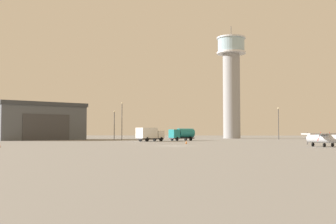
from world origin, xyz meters
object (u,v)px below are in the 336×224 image
light_post_north (122,118)px  truck_fuel_tanker_teal (182,134)px  traffic_cone_near_right (186,142)px  light_post_west (279,121)px  control_tower (231,79)px  truck_box_white (149,134)px  airplane_silver (328,138)px  light_post_east (114,122)px

light_post_north → truck_fuel_tanker_teal: bearing=-28.2°
light_post_north → traffic_cone_near_right: (19.12, -36.00, -5.71)m
light_post_west → traffic_cone_near_right: bearing=-119.4°
control_tower → truck_box_white: size_ratio=5.72×
airplane_silver → truck_box_white: size_ratio=1.20×
light_post_east → light_post_west: bearing=14.5°
airplane_silver → light_post_north: size_ratio=0.78×
light_post_west → light_post_north: size_ratio=0.88×
light_post_north → light_post_east: bearing=-106.2°
light_post_north → traffic_cone_near_right: size_ratio=15.99×
light_post_east → control_tower: bearing=45.3°
truck_fuel_tanker_teal → traffic_cone_near_right: (2.11, -26.87, -1.39)m
airplane_silver → light_post_east: (-41.10, 45.90, 3.37)m
truck_box_white → light_post_west: (33.63, 24.91, 3.69)m
truck_fuel_tanker_teal → light_post_north: 19.79m
control_tower → traffic_cone_near_right: size_ratio=59.83×
truck_box_white → light_post_east: size_ratio=0.87×
traffic_cone_near_right → control_tower: bearing=78.9°
control_tower → light_post_north: size_ratio=3.74×
truck_box_white → light_post_west: 42.01m
control_tower → airplane_silver: bearing=-84.3°
truck_box_white → traffic_cone_near_right: truck_box_white is taller
light_post_west → truck_fuel_tanker_teal: bearing=-148.1°
light_post_west → light_post_north: (-43.59, -7.39, 0.63)m
light_post_north → traffic_cone_near_right: 41.17m
airplane_silver → light_post_west: bearing=-45.9°
truck_fuel_tanker_teal → truck_box_white: bearing=12.9°
light_post_west → light_post_east: size_ratio=1.17×
light_post_east → light_post_north: (1.21, 4.17, 1.33)m
control_tower → truck_fuel_tanker_teal: 45.30m
airplane_silver → light_post_north: 64.19m
truck_fuel_tanker_teal → light_post_east: size_ratio=0.83×
control_tower → airplane_silver: size_ratio=4.79×
light_post_north → traffic_cone_near_right: bearing=-62.0°
truck_fuel_tanker_teal → traffic_cone_near_right: 26.98m
traffic_cone_near_right → light_post_east: bearing=122.6°
truck_box_white → truck_fuel_tanker_teal: truck_box_white is taller
truck_box_white → light_post_north: bearing=69.9°
traffic_cone_near_right → truck_fuel_tanker_teal: bearing=94.5°
airplane_silver → light_post_north: bearing=-3.7°
control_tower → truck_box_white: control_tower is taller
light_post_east → light_post_north: size_ratio=0.75×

